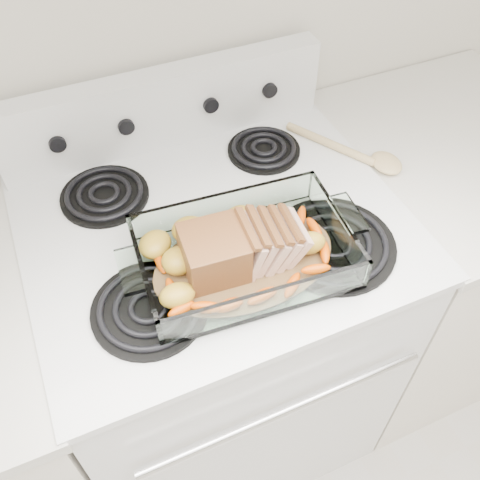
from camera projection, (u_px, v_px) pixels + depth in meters
name	position (u px, v px, depth m)	size (l,w,h in m)	color
electric_range	(220.00, 334.00, 1.45)	(0.78, 0.70, 1.12)	silver
counter_right	(421.00, 262.00, 1.64)	(0.58, 0.68, 0.93)	white
baking_dish	(244.00, 257.00, 1.01)	(0.39, 0.26, 0.07)	silver
pork_roast	(233.00, 250.00, 0.98)	(0.23, 0.11, 0.09)	brown
roast_vegetables	(234.00, 241.00, 1.02)	(0.37, 0.20, 0.05)	#DB4F07
wooden_spoon	(361.00, 154.00, 1.23)	(0.18, 0.26, 0.02)	#D4BF83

